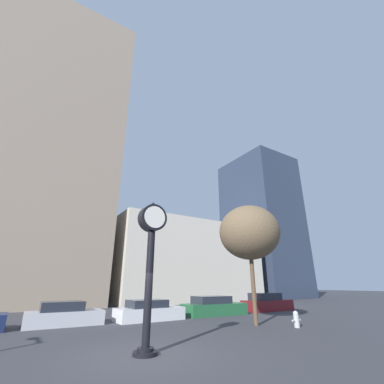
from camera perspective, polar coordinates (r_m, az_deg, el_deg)
ground_plane at (r=9.73m, az=-10.87°, el=-32.14°), size 200.00×200.00×0.00m
building_tall_tower at (r=36.37m, az=-29.83°, el=8.77°), size 15.78×12.00×35.85m
building_storefront_row at (r=37.83m, az=-2.61°, el=-15.32°), size 20.03×12.00×10.19m
building_glass_modern at (r=49.74m, az=15.21°, el=-7.13°), size 10.13×12.00×24.97m
street_clock at (r=9.58m, az=-9.20°, el=-13.17°), size 1.00×0.79×5.09m
car_silver at (r=17.22m, az=-26.56°, el=-23.29°), size 3.97×1.83×1.24m
car_white at (r=18.06m, az=-9.55°, el=-24.72°), size 4.26×1.99×1.21m
car_green at (r=20.80m, az=4.82°, el=-24.11°), size 4.84×2.03×1.31m
car_maroon at (r=24.95m, az=16.33°, el=-22.62°), size 4.69×1.85×1.43m
fire_hydrant_far at (r=16.01m, az=22.15°, el=-24.68°), size 0.64×0.28×0.81m
bare_tree at (r=16.29m, az=12.60°, el=-8.78°), size 3.64×3.64×6.77m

